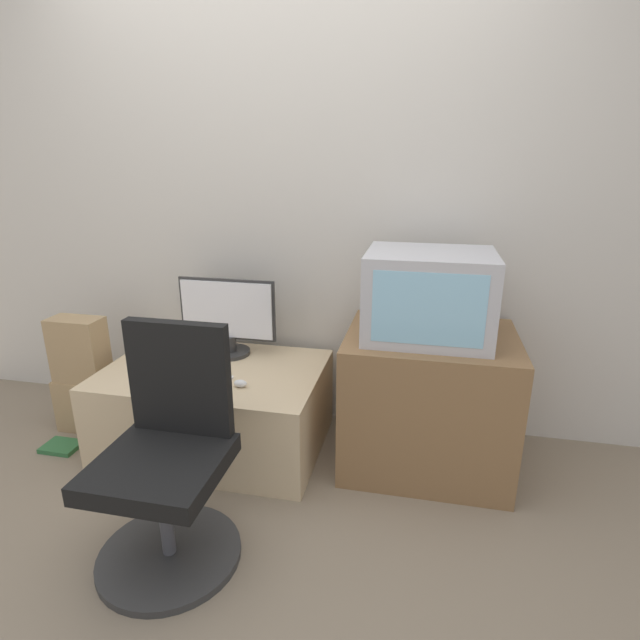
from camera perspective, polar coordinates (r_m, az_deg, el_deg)
The scene contains 12 objects.
ground_plane at distance 2.08m, azimuth -13.98°, elevation -27.04°, with size 12.00×12.00×0.00m, color #7F705B.
wall_back at distance 2.71m, azimuth -3.65°, elevation 14.92°, with size 4.40×0.05×2.60m.
desk at distance 2.69m, azimuth -11.79°, elevation -9.66°, with size 1.09×0.74×0.43m.
side_stand at distance 2.50m, azimuth 12.15°, elevation -8.89°, with size 0.78×0.64×0.67m.
main_monitor at distance 2.69m, azimuth -10.52°, elevation 0.29°, with size 0.53×0.22×0.42m.
keyboard at distance 2.47m, azimuth -13.48°, elevation -6.60°, with size 0.29×0.11×0.01m.
mouse at distance 2.36m, azimuth -9.10°, elevation -7.18°, with size 0.06×0.04×0.04m.
crt_tv at distance 2.28m, azimuth 12.31°, elevation 2.78°, with size 0.56×0.45×0.39m.
office_chair at distance 2.00m, azimuth -16.94°, elevation -15.80°, with size 0.54×0.54×0.89m.
cardboard_box_lower at distance 3.09m, azimuth -24.99°, elevation -8.68°, with size 0.31×0.16×0.29m.
cardboard_box_upper at distance 2.96m, azimuth -25.82°, elevation -3.08°, with size 0.28×0.15×0.35m.
book at distance 3.01m, azimuth -27.43°, elevation -12.71°, with size 0.18×0.14×0.02m.
Camera 1 is at (0.73, -1.28, 1.46)m, focal length 28.00 mm.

